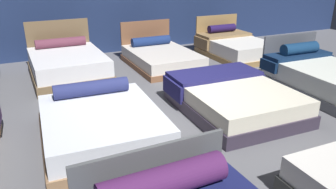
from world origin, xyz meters
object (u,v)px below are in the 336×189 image
object	(u,v)px
bed_6	(233,98)
bed_11	(234,46)
bed_7	(323,77)
bed_9	(68,65)
bed_5	(102,124)
bed_10	(161,57)

from	to	relation	value
bed_6	bed_11	xyz separation A→B (m)	(2.14, 2.97, 0.03)
bed_11	bed_7	bearing A→B (deg)	-90.96
bed_7	bed_11	bearing A→B (deg)	91.16
bed_7	bed_9	world-z (taller)	bed_9
bed_5	bed_6	world-z (taller)	bed_5
bed_7	bed_9	xyz separation A→B (m)	(-4.36, 2.91, 0.00)
bed_5	bed_7	bearing A→B (deg)	3.69
bed_10	bed_6	bearing A→B (deg)	-90.12
bed_7	bed_9	distance (m)	5.24
bed_5	bed_6	size ratio (longest dim) A/B	0.94
bed_10	bed_9	bearing A→B (deg)	179.70
bed_6	bed_7	bearing A→B (deg)	2.59
bed_5	bed_7	distance (m)	4.37
bed_5	bed_10	xyz separation A→B (m)	(2.22, 3.02, -0.02)
bed_6	bed_9	distance (m)	3.71
bed_6	bed_11	bearing A→B (deg)	55.54
bed_5	bed_9	size ratio (longest dim) A/B	0.98
bed_7	bed_6	bearing A→B (deg)	-177.33
bed_6	bed_9	xyz separation A→B (m)	(-2.23, 2.96, 0.05)
bed_9	bed_10	xyz separation A→B (m)	(2.21, 0.01, -0.08)
bed_5	bed_11	xyz separation A→B (m)	(4.38, 3.02, 0.03)
bed_5	bed_10	world-z (taller)	bed_10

